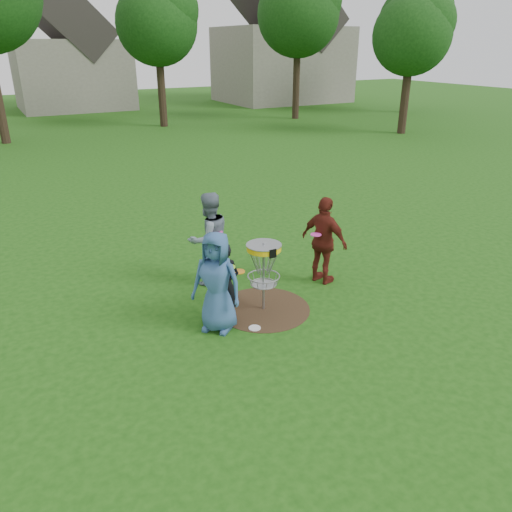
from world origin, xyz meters
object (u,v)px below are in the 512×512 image
player_blue (217,282)px  player_black (225,283)px  player_grey (209,239)px  player_maroon (324,241)px  disc_golf_basket (264,261)px

player_blue → player_black: (0.28, 0.25, -0.18)m
player_grey → player_maroon: 2.40m
player_black → disc_golf_basket: size_ratio=1.07×
player_black → player_grey: (0.38, 1.54, 0.26)m
player_black → player_grey: 1.61m
player_black → player_grey: bearing=124.5°
player_black → disc_golf_basket: (0.79, -0.03, 0.28)m
player_grey → player_maroon: bearing=142.1°
player_maroon → player_grey: bearing=43.9°
player_blue → player_black: player_blue is taller
player_blue → player_grey: bearing=117.6°
disc_golf_basket → player_blue: bearing=-168.3°
player_blue → player_black: 0.41m
player_black → disc_golf_basket: 0.84m
player_black → player_maroon: 2.53m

